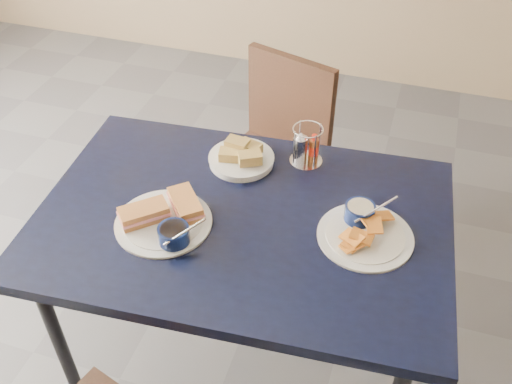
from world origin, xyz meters
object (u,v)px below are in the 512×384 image
(chair_far, at_px, (272,142))
(sandwich_plate, at_px, (166,218))
(bread_basket, at_px, (242,157))
(condiment_caddy, at_px, (305,147))
(dining_table, at_px, (243,231))
(plantain_plate, at_px, (363,228))

(chair_far, xyz_separation_m, sandwich_plate, (-0.08, -0.84, 0.29))
(sandwich_plate, distance_m, bread_basket, 0.37)
(condiment_caddy, bearing_deg, chair_far, 119.21)
(sandwich_plate, bearing_deg, chair_far, 84.40)
(dining_table, xyz_separation_m, condiment_caddy, (0.11, 0.32, 0.12))
(chair_far, xyz_separation_m, bread_basket, (0.03, -0.49, 0.28))
(sandwich_plate, distance_m, plantain_plate, 0.58)
(chair_far, distance_m, plantain_plate, 0.89)
(bread_basket, bearing_deg, chair_far, 94.02)
(dining_table, distance_m, condiment_caddy, 0.36)
(dining_table, distance_m, plantain_plate, 0.37)
(dining_table, bearing_deg, bread_basket, 109.27)
(dining_table, height_order, bread_basket, bread_basket)
(plantain_plate, bearing_deg, sandwich_plate, -165.69)
(chair_far, xyz_separation_m, plantain_plate, (0.48, -0.69, 0.28))
(dining_table, bearing_deg, plantain_plate, 6.60)
(chair_far, xyz_separation_m, condiment_caddy, (0.23, -0.42, 0.32))
(bread_basket, bearing_deg, plantain_plate, -24.85)
(dining_table, height_order, condiment_caddy, condiment_caddy)
(dining_table, bearing_deg, condiment_caddy, 70.45)
(chair_far, relative_size, bread_basket, 3.96)
(sandwich_plate, bearing_deg, plantain_plate, 14.31)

